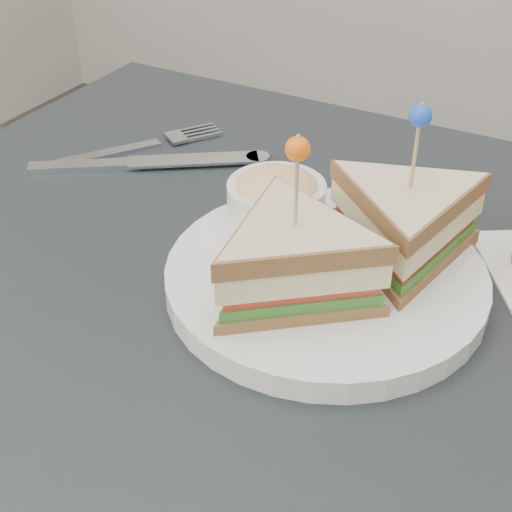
% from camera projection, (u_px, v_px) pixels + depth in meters
% --- Properties ---
extents(table, '(0.80, 0.80, 0.75)m').
position_uv_depth(table, '(240.00, 384.00, 0.59)').
color(table, black).
rests_on(table, ground).
extents(plate_meal, '(0.29, 0.29, 0.15)m').
position_uv_depth(plate_meal, '(337.00, 244.00, 0.55)').
color(plate_meal, silver).
rests_on(plate_meal, table).
extents(cutlery_fork, '(0.13, 0.18, 0.01)m').
position_uv_depth(cutlery_fork, '(142.00, 145.00, 0.77)').
color(cutlery_fork, silver).
rests_on(cutlery_fork, table).
extents(cutlery_knife, '(0.22, 0.16, 0.01)m').
position_uv_depth(cutlery_knife, '(139.00, 163.00, 0.73)').
color(cutlery_knife, silver).
rests_on(cutlery_knife, table).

